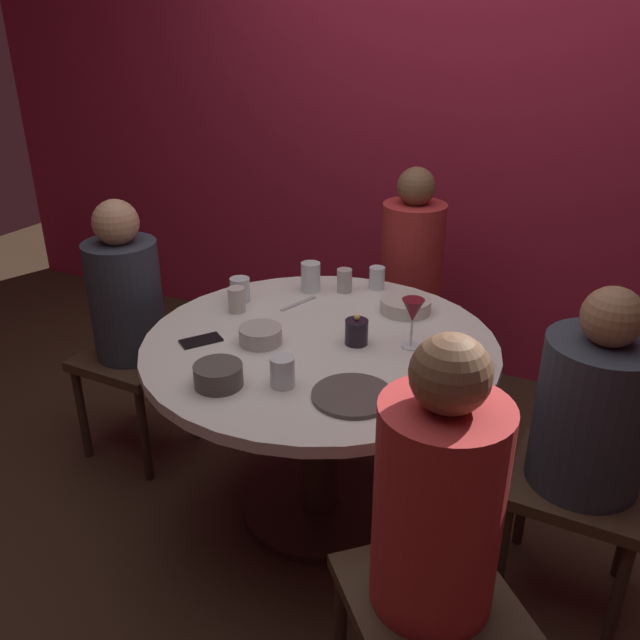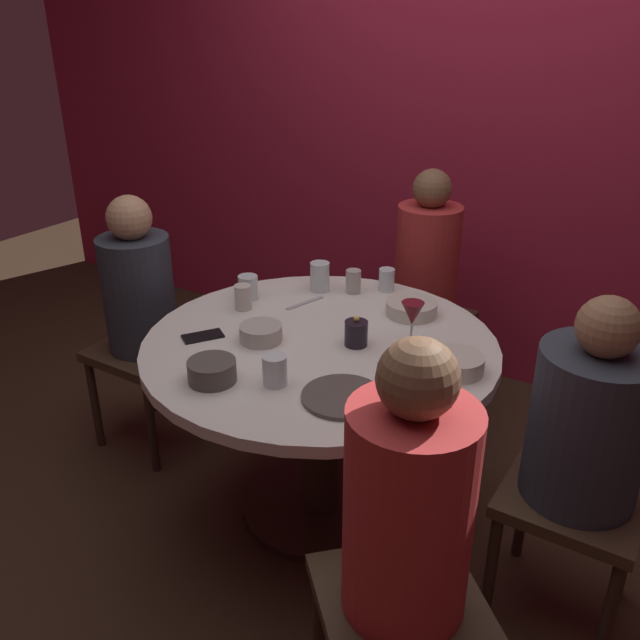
{
  "view_description": "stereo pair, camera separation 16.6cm",
  "coord_description": "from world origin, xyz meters",
  "px_view_note": "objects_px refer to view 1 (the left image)",
  "views": [
    {
      "loc": [
        0.95,
        -1.83,
        1.79
      ],
      "look_at": [
        0.0,
        0.0,
        0.81
      ],
      "focal_mm": 37.53,
      "sensor_mm": 36.0,
      "label": 1
    },
    {
      "loc": [
        1.1,
        -1.75,
        1.79
      ],
      "look_at": [
        0.0,
        0.0,
        0.81
      ],
      "focal_mm": 37.53,
      "sensor_mm": 36.0,
      "label": 2
    }
  ],
  "objects_px": {
    "seated_diner_left": "(127,304)",
    "bowl_serving_large": "(218,375)",
    "dinner_plate": "(353,395)",
    "cup_by_right_diner": "(311,277)",
    "bowl_sauce_side": "(460,358)",
    "bowl_small_white": "(261,335)",
    "cup_near_candle": "(344,281)",
    "cup_center_front": "(237,300)",
    "dining_table": "(320,383)",
    "seated_diner_back": "(411,265)",
    "candle_holder": "(357,332)",
    "cup_beside_wine": "(377,278)",
    "seated_diner_front_right": "(437,513)",
    "wine_glass": "(413,313)",
    "cup_far_edge": "(282,372)",
    "bowl_salad_center": "(405,305)",
    "seated_diner_right": "(591,419)",
    "cell_phone": "(201,341)",
    "cup_by_left_diner": "(240,290)"
  },
  "relations": [
    {
      "from": "dining_table",
      "to": "seated_diner_back",
      "type": "relative_size",
      "value": 1.06
    },
    {
      "from": "dinner_plate",
      "to": "cup_by_right_diner",
      "type": "bearing_deg",
      "value": 126.83
    },
    {
      "from": "seated_diner_back",
      "to": "dinner_plate",
      "type": "height_order",
      "value": "seated_diner_back"
    },
    {
      "from": "bowl_sauce_side",
      "to": "cup_by_right_diner",
      "type": "height_order",
      "value": "cup_by_right_diner"
    },
    {
      "from": "seated_diner_right",
      "to": "bowl_sauce_side",
      "type": "xyz_separation_m",
      "value": [
        -0.42,
        0.05,
        0.07
      ]
    },
    {
      "from": "cup_near_candle",
      "to": "bowl_small_white",
      "type": "bearing_deg",
      "value": -96.09
    },
    {
      "from": "seated_diner_front_right",
      "to": "dining_table",
      "type": "bearing_deg",
      "value": 0.0
    },
    {
      "from": "seated_diner_front_right",
      "to": "dinner_plate",
      "type": "bearing_deg",
      "value": 2.02
    },
    {
      "from": "dinner_plate",
      "to": "bowl_sauce_side",
      "type": "xyz_separation_m",
      "value": [
        0.22,
        0.33,
        0.02
      ]
    },
    {
      "from": "dining_table",
      "to": "cup_center_front",
      "type": "distance_m",
      "value": 0.45
    },
    {
      "from": "dinner_plate",
      "to": "cup_center_front",
      "type": "distance_m",
      "value": 0.74
    },
    {
      "from": "bowl_salad_center",
      "to": "dinner_plate",
      "type": "bearing_deg",
      "value": -82.66
    },
    {
      "from": "cup_by_left_diner",
      "to": "cup_center_front",
      "type": "distance_m",
      "value": 0.1
    },
    {
      "from": "seated_diner_right",
      "to": "bowl_serving_large",
      "type": "height_order",
      "value": "seated_diner_right"
    },
    {
      "from": "cup_by_right_diner",
      "to": "cup_by_left_diner",
      "type": "bearing_deg",
      "value": -131.69
    },
    {
      "from": "bowl_small_white",
      "to": "cup_near_candle",
      "type": "distance_m",
      "value": 0.55
    },
    {
      "from": "cup_by_right_diner",
      "to": "cup_center_front",
      "type": "relative_size",
      "value": 1.24
    },
    {
      "from": "wine_glass",
      "to": "dinner_plate",
      "type": "xyz_separation_m",
      "value": [
        -0.04,
        -0.38,
        -0.12
      ]
    },
    {
      "from": "cup_far_edge",
      "to": "cup_beside_wine",
      "type": "height_order",
      "value": "cup_far_edge"
    },
    {
      "from": "seated_diner_right",
      "to": "cup_beside_wine",
      "type": "xyz_separation_m",
      "value": [
        -0.91,
        0.53,
        0.09
      ]
    },
    {
      "from": "wine_glass",
      "to": "cup_far_edge",
      "type": "xyz_separation_m",
      "value": [
        -0.26,
        -0.42,
        -0.08
      ]
    },
    {
      "from": "wine_glass",
      "to": "bowl_sauce_side",
      "type": "bearing_deg",
      "value": -15.49
    },
    {
      "from": "seated_diner_front_right",
      "to": "cell_phone",
      "type": "bearing_deg",
      "value": 21.15
    },
    {
      "from": "seated_diner_left",
      "to": "cell_phone",
      "type": "relative_size",
      "value": 8.02
    },
    {
      "from": "seated_diner_left",
      "to": "bowl_serving_large",
      "type": "distance_m",
      "value": 0.85
    },
    {
      "from": "candle_holder",
      "to": "cup_beside_wine",
      "type": "relative_size",
      "value": 1.19
    },
    {
      "from": "seated_diner_right",
      "to": "cell_phone",
      "type": "height_order",
      "value": "seated_diner_right"
    },
    {
      "from": "cup_by_left_diner",
      "to": "cup_center_front",
      "type": "xyz_separation_m",
      "value": [
        0.04,
        -0.09,
        0.0
      ]
    },
    {
      "from": "seated_diner_right",
      "to": "cup_by_left_diner",
      "type": "height_order",
      "value": "seated_diner_right"
    },
    {
      "from": "seated_diner_left",
      "to": "dinner_plate",
      "type": "bearing_deg",
      "value": -13.94
    },
    {
      "from": "seated_diner_front_right",
      "to": "cup_far_edge",
      "type": "height_order",
      "value": "seated_diner_front_right"
    },
    {
      "from": "cup_far_edge",
      "to": "bowl_small_white",
      "type": "bearing_deg",
      "value": 134.94
    },
    {
      "from": "dining_table",
      "to": "seated_diner_front_right",
      "type": "xyz_separation_m",
      "value": [
        0.64,
        -0.64,
        0.16
      ]
    },
    {
      "from": "dining_table",
      "to": "seated_diner_back",
      "type": "distance_m",
      "value": 0.92
    },
    {
      "from": "cup_by_right_diner",
      "to": "candle_holder",
      "type": "bearing_deg",
      "value": -43.47
    },
    {
      "from": "bowl_serving_large",
      "to": "cup_far_edge",
      "type": "height_order",
      "value": "cup_far_edge"
    },
    {
      "from": "bowl_salad_center",
      "to": "cup_beside_wine",
      "type": "bearing_deg",
      "value": 139.28
    },
    {
      "from": "cell_phone",
      "to": "cup_center_front",
      "type": "bearing_deg",
      "value": 130.02
    },
    {
      "from": "seated_diner_back",
      "to": "cup_far_edge",
      "type": "relative_size",
      "value": 12.09
    },
    {
      "from": "seated_diner_front_right",
      "to": "cup_by_right_diner",
      "type": "distance_m",
      "value": 1.35
    },
    {
      "from": "dining_table",
      "to": "wine_glass",
      "type": "relative_size",
      "value": 7.0
    },
    {
      "from": "seated_diner_right",
      "to": "cup_near_candle",
      "type": "relative_size",
      "value": 11.62
    },
    {
      "from": "wine_glass",
      "to": "dinner_plate",
      "type": "height_order",
      "value": "wine_glass"
    },
    {
      "from": "cup_near_candle",
      "to": "bowl_salad_center",
      "type": "bearing_deg",
      "value": -13.59
    },
    {
      "from": "bowl_salad_center",
      "to": "seated_diner_back",
      "type": "bearing_deg",
      "value": 107.87
    },
    {
      "from": "dining_table",
      "to": "cup_center_front",
      "type": "height_order",
      "value": "cup_center_front"
    },
    {
      "from": "candle_holder",
      "to": "cup_by_left_diner",
      "type": "relative_size",
      "value": 1.16
    },
    {
      "from": "dining_table",
      "to": "dinner_plate",
      "type": "xyz_separation_m",
      "value": [
        0.26,
        -0.28,
        0.17
      ]
    },
    {
      "from": "seated_diner_back",
      "to": "cup_center_front",
      "type": "relative_size",
      "value": 12.17
    },
    {
      "from": "seated_diner_front_right",
      "to": "wine_glass",
      "type": "height_order",
      "value": "seated_diner_front_right"
    }
  ]
}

